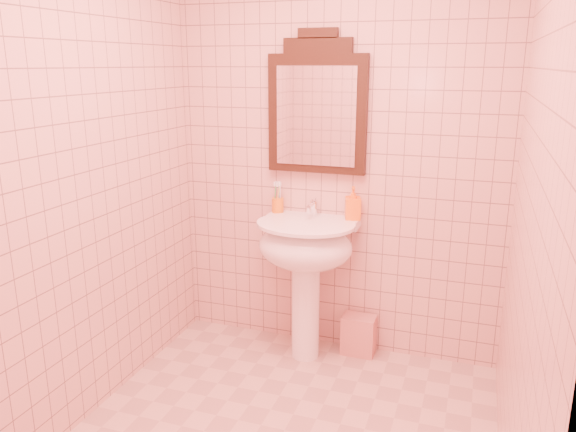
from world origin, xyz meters
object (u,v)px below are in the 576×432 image
at_px(pedestal_sink, 306,255).
at_px(soap_dispenser, 353,203).
at_px(towel, 359,335).
at_px(toothbrush_cup, 278,205).
at_px(mirror, 317,108).

bearing_deg(pedestal_sink, soap_dispenser, 34.72).
bearing_deg(towel, pedestal_sink, -154.59).
xyz_separation_m(toothbrush_cup, towel, (0.54, -0.02, -0.79)).
xyz_separation_m(mirror, soap_dispenser, (0.24, -0.04, -0.55)).
xyz_separation_m(pedestal_sink, toothbrush_cup, (-0.24, 0.17, 0.25)).
bearing_deg(toothbrush_cup, soap_dispenser, -0.36).
relative_size(mirror, toothbrush_cup, 4.91).
relative_size(pedestal_sink, mirror, 1.04).
bearing_deg(soap_dispenser, toothbrush_cup, 162.09).
bearing_deg(towel, toothbrush_cup, 177.49).
xyz_separation_m(pedestal_sink, towel, (0.31, 0.15, -0.54)).
bearing_deg(soap_dispenser, pedestal_sink, -162.83).
bearing_deg(towel, soap_dispenser, 162.63).
distance_m(pedestal_sink, toothbrush_cup, 0.38).
height_order(pedestal_sink, towel, pedestal_sink).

